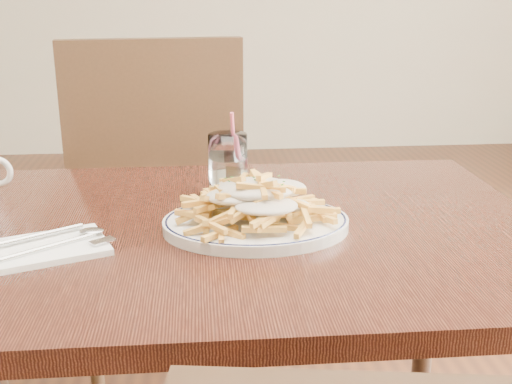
{
  "coord_description": "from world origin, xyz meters",
  "views": [
    {
      "loc": [
        -0.03,
        -1.09,
        1.17
      ],
      "look_at": [
        0.07,
        -0.03,
        0.82
      ],
      "focal_mm": 45.0,
      "sensor_mm": 36.0,
      "label": 1
    }
  ],
  "objects": [
    {
      "name": "water_glass",
      "position": [
        0.03,
        0.17,
        0.81
      ],
      "size": [
        0.08,
        0.08,
        0.17
      ],
      "color": "white",
      "rests_on": "table"
    },
    {
      "name": "napkin",
      "position": [
        -0.29,
        -0.1,
        0.76
      ],
      "size": [
        0.24,
        0.2,
        0.01
      ],
      "primitive_type": "cube",
      "rotation": [
        0.0,
        0.0,
        0.38
      ],
      "color": "white",
      "rests_on": "table"
    },
    {
      "name": "chair_far",
      "position": [
        -0.16,
        0.72,
        0.59
      ],
      "size": [
        0.53,
        0.53,
        1.03
      ],
      "color": "black",
      "rests_on": "ground"
    },
    {
      "name": "cutlery",
      "position": [
        -0.29,
        -0.09,
        0.76
      ],
      "size": [
        0.19,
        0.18,
        0.01
      ],
      "color": "silver",
      "rests_on": "napkin"
    },
    {
      "name": "table",
      "position": [
        0.0,
        0.0,
        0.67
      ],
      "size": [
        1.2,
        0.8,
        0.75
      ],
      "color": "black",
      "rests_on": "ground"
    },
    {
      "name": "fries_plate",
      "position": [
        0.07,
        -0.03,
        0.76
      ],
      "size": [
        0.34,
        0.3,
        0.02
      ],
      "color": "white",
      "rests_on": "table"
    },
    {
      "name": "loaded_fries",
      "position": [
        0.07,
        -0.03,
        0.81
      ],
      "size": [
        0.25,
        0.2,
        0.08
      ],
      "color": "gold",
      "rests_on": "fries_plate"
    }
  ]
}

